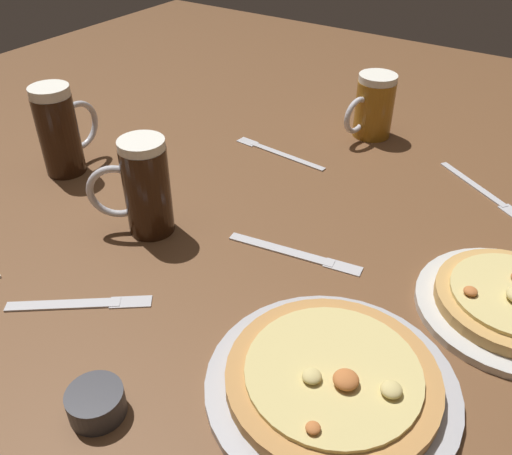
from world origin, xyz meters
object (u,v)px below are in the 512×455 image
(knife_spare, at_px, (80,303))
(ramekin_sauce, at_px, (96,403))
(pizza_plate_near, at_px, (332,381))
(knife_right, at_px, (295,253))
(beer_mug_amber, at_px, (144,188))
(beer_mug_pale, at_px, (371,106))
(fork_left, at_px, (278,152))
(beer_mug_dark, at_px, (60,130))
(pizza_plate_far, at_px, (511,303))
(fork_spare, at_px, (481,189))

(knife_spare, bearing_deg, ramekin_sauce, -35.48)
(pizza_plate_near, bearing_deg, knife_right, 129.95)
(beer_mug_amber, relative_size, knife_right, 0.75)
(beer_mug_amber, distance_m, beer_mug_pale, 0.57)
(fork_left, distance_m, knife_right, 0.35)
(ramekin_sauce, relative_size, knife_spare, 0.38)
(pizza_plate_near, relative_size, ramekin_sauce, 4.60)
(ramekin_sauce, relative_size, fork_left, 0.30)
(beer_mug_amber, height_order, fork_left, beer_mug_amber)
(beer_mug_dark, distance_m, fork_left, 0.44)
(beer_mug_pale, distance_m, knife_right, 0.48)
(beer_mug_pale, distance_m, fork_left, 0.24)
(ramekin_sauce, height_order, knife_right, ramekin_sauce)
(beer_mug_amber, bearing_deg, pizza_plate_far, 13.59)
(beer_mug_amber, bearing_deg, knife_spare, -76.92)
(beer_mug_dark, distance_m, knife_right, 0.53)
(beer_mug_amber, height_order, knife_spare, beer_mug_amber)
(pizza_plate_far, height_order, knife_right, pizza_plate_far)
(ramekin_sauce, xyz_separation_m, fork_spare, (0.24, 0.75, -0.01))
(pizza_plate_far, distance_m, knife_spare, 0.62)
(fork_left, bearing_deg, fork_spare, 12.22)
(pizza_plate_near, height_order, beer_mug_amber, beer_mug_amber)
(ramekin_sauce, relative_size, fork_spare, 0.35)
(beer_mug_amber, bearing_deg, pizza_plate_near, -16.89)
(fork_spare, bearing_deg, ramekin_sauce, -107.57)
(beer_mug_pale, xyz_separation_m, fork_left, (-0.12, -0.19, -0.07))
(pizza_plate_far, xyz_separation_m, fork_left, (-0.53, 0.22, -0.01))
(pizza_plate_near, relative_size, fork_spare, 1.63)
(beer_mug_dark, xyz_separation_m, knife_right, (0.52, 0.02, -0.08))
(pizza_plate_far, xyz_separation_m, beer_mug_pale, (-0.40, 0.41, 0.05))
(fork_spare, bearing_deg, fork_left, -167.78)
(ramekin_sauce, bearing_deg, pizza_plate_far, 50.89)
(pizza_plate_far, height_order, beer_mug_amber, beer_mug_amber)
(fork_left, xyz_separation_m, fork_spare, (0.40, 0.09, 0.00))
(beer_mug_dark, distance_m, ramekin_sauce, 0.61)
(beer_mug_dark, xyz_separation_m, beer_mug_pale, (0.44, 0.49, -0.02))
(pizza_plate_far, bearing_deg, fork_left, 157.09)
(beer_mug_amber, xyz_separation_m, fork_spare, (0.44, 0.45, -0.08))
(beer_mug_pale, xyz_separation_m, knife_right, (0.08, -0.47, -0.07))
(beer_mug_dark, relative_size, fork_left, 0.79)
(beer_mug_pale, distance_m, fork_spare, 0.31)
(pizza_plate_near, height_order, fork_left, pizza_plate_near)
(beer_mug_amber, bearing_deg, fork_spare, 45.28)
(beer_mug_dark, distance_m, fork_spare, 0.82)
(beer_mug_dark, height_order, beer_mug_amber, beer_mug_dark)
(knife_right, bearing_deg, pizza_plate_far, 10.15)
(fork_left, relative_size, knife_right, 0.99)
(beer_mug_dark, bearing_deg, pizza_plate_far, 4.96)
(pizza_plate_near, height_order, knife_right, pizza_plate_near)
(beer_mug_dark, height_order, beer_mug_pale, beer_mug_dark)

